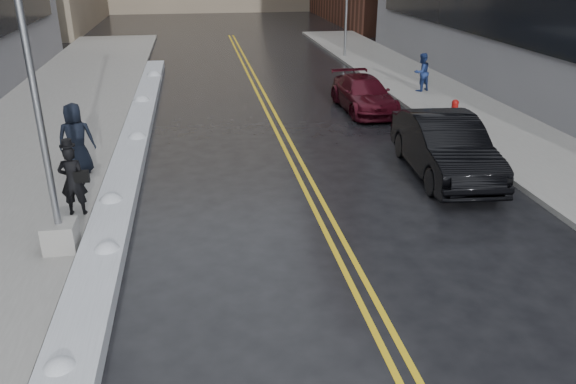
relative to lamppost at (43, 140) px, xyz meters
name	(u,v)px	position (x,y,z in m)	size (l,w,h in m)	color
ground	(228,294)	(3.30, -2.00, -2.53)	(160.00, 160.00, 0.00)	black
sidewalk_west	(35,141)	(-2.45, 8.00, -2.46)	(5.50, 50.00, 0.15)	gray
sidewalk_east	(478,120)	(13.30, 8.00, -2.46)	(4.00, 50.00, 0.15)	gray
lane_line_left	(276,131)	(5.65, 8.00, -2.53)	(0.12, 50.00, 0.01)	gold
lane_line_right	(284,131)	(5.95, 8.00, -2.53)	(0.12, 50.00, 0.01)	gold
snow_ridge	(131,152)	(0.85, 6.00, -2.36)	(0.90, 30.00, 0.34)	silver
lamppost	(43,140)	(0.00, 0.00, 0.00)	(0.65, 0.65, 7.62)	gray
fire_hydrant	(455,108)	(12.30, 8.00, -1.98)	(0.26, 0.26, 0.73)	maroon
pedestrian_fedora	(73,181)	(0.01, 1.74, -1.55)	(0.61, 0.40, 1.68)	black
pedestrian_c	(76,139)	(-0.38, 4.55, -1.40)	(0.96, 0.63, 1.97)	black
pedestrian_east	(422,72)	(12.78, 12.53, -1.56)	(0.80, 0.62, 1.65)	navy
car_black	(445,146)	(9.73, 3.11, -1.69)	(1.78, 5.10, 1.68)	black
car_maroon	(364,94)	(9.50, 10.29, -1.88)	(1.82, 4.49, 1.30)	#3D0914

